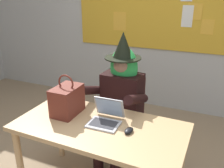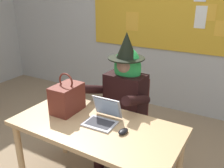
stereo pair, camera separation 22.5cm
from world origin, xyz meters
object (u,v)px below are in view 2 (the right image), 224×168
at_px(computer_mouse, 123,131).
at_px(handbag, 67,98).
at_px(person_costumed, 123,93).
at_px(chair_at_desk, 128,112).
at_px(laptop, 103,117).
at_px(desk_main, 96,133).

relative_size(computer_mouse, handbag, 0.28).
bearing_deg(person_costumed, chair_at_desk, 178.44).
relative_size(chair_at_desk, computer_mouse, 8.62).
bearing_deg(handbag, chair_at_desk, 64.05).
xyz_separation_m(laptop, handbag, (-0.39, 0.01, 0.09)).
relative_size(desk_main, chair_at_desk, 1.63).
bearing_deg(laptop, computer_mouse, -18.83).
bearing_deg(laptop, handbag, 177.09).
bearing_deg(person_costumed, laptop, 11.67).
height_order(desk_main, person_costumed, person_costumed).
distance_m(computer_mouse, handbag, 0.64).
height_order(desk_main, laptop, laptop).
bearing_deg(computer_mouse, chair_at_desk, 121.65).
xyz_separation_m(chair_at_desk, handbag, (-0.32, -0.65, 0.36)).
distance_m(desk_main, person_costumed, 0.62).
bearing_deg(handbag, laptop, -1.33).
bearing_deg(computer_mouse, person_costumed, 126.34).
xyz_separation_m(desk_main, person_costumed, (-0.06, 0.60, 0.15)).
height_order(computer_mouse, handbag, handbag).
bearing_deg(chair_at_desk, laptop, 10.92).
bearing_deg(computer_mouse, laptop, 171.43).
distance_m(chair_at_desk, person_costumed, 0.31).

